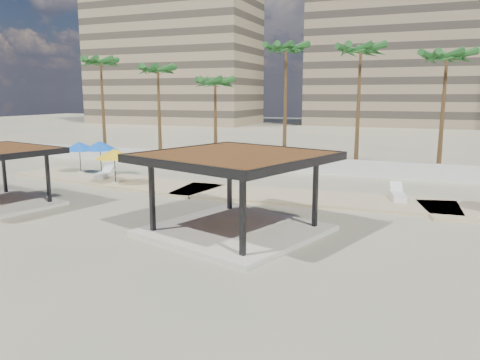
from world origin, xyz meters
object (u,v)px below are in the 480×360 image
(lounger_b, at_px, (398,195))
(umbrella_a, at_px, (100,146))
(pavilion_central, at_px, (235,185))
(lounger_a, at_px, (104,174))

(lounger_b, bearing_deg, umbrella_a, 75.82)
(umbrella_a, xyz_separation_m, lounger_b, (21.06, -0.84, -1.84))
(pavilion_central, bearing_deg, lounger_b, 73.14)
(umbrella_a, distance_m, lounger_a, 2.61)
(lounger_a, xyz_separation_m, lounger_b, (19.76, 0.47, -0.00))
(umbrella_a, height_order, lounger_b, umbrella_a)
(lounger_a, distance_m, lounger_b, 19.76)
(umbrella_a, height_order, lounger_a, umbrella_a)
(lounger_a, height_order, lounger_b, lounger_a)
(pavilion_central, height_order, umbrella_a, pavilion_central)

